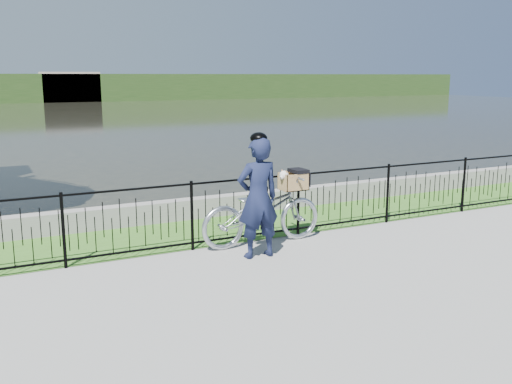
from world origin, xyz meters
TOP-DOWN VIEW (x-y plane):
  - ground at (0.00, 0.00)m, footprint 120.00×120.00m
  - grass_strip at (0.00, 2.60)m, footprint 60.00×2.00m
  - water at (0.00, 33.00)m, footprint 120.00×120.00m
  - quay_wall at (0.00, 3.60)m, footprint 60.00×0.30m
  - fence at (0.00, 1.60)m, footprint 14.00×0.06m
  - far_treeline at (0.00, 60.00)m, footprint 120.00×6.00m
  - far_building_right at (6.00, 58.50)m, footprint 6.00×3.00m
  - bicycle_rig at (0.18, 1.40)m, footprint 2.18×0.76m
  - cyclist at (-0.20, 0.81)m, footprint 0.69×0.45m

SIDE VIEW (x-z plane):
  - ground at x=0.00m, z-range 0.00..0.00m
  - water at x=0.00m, z-range 0.00..0.00m
  - grass_strip at x=0.00m, z-range 0.00..0.01m
  - quay_wall at x=0.00m, z-range 0.00..0.40m
  - fence at x=0.00m, z-range 0.00..1.15m
  - bicycle_rig at x=0.18m, z-range -0.05..1.21m
  - cyclist at x=-0.20m, z-range -0.01..1.94m
  - far_treeline at x=0.00m, z-range 0.00..3.00m
  - far_building_right at x=6.00m, z-range 0.00..3.20m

